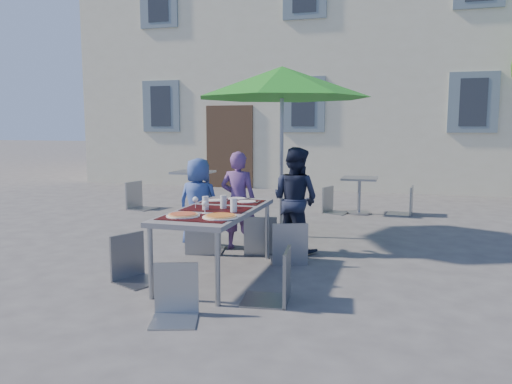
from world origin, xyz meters
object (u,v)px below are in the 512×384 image
(pizza_near_left, at_px, (183,215))
(cafe_table_0, at_px, (193,183))
(dining_table, at_px, (216,214))
(patio_umbrella, at_px, (282,84))
(chair_4, at_px, (276,243))
(chair_5, at_px, (174,260))
(chair_2, at_px, (289,217))
(cafe_table_1, at_px, (359,190))
(bg_chair_r_1, at_px, (406,183))
(child_0, at_px, (199,203))
(child_2, at_px, (295,200))
(bg_chair_l_0, at_px, (138,179))
(chair_3, at_px, (132,230))
(chair_1, at_px, (260,211))
(pizza_near_right, at_px, (221,216))
(child_1, at_px, (238,201))
(chair_0, at_px, (204,206))
(bg_chair_r_0, at_px, (202,188))
(bg_chair_l_1, at_px, (333,184))

(pizza_near_left, distance_m, cafe_table_0, 4.99)
(dining_table, relative_size, patio_umbrella, 0.72)
(chair_4, xyz_separation_m, chair_5, (-0.74, -0.62, -0.06))
(patio_umbrella, bearing_deg, chair_2, -72.69)
(cafe_table_1, xyz_separation_m, bg_chair_r_1, (0.84, 0.15, 0.14))
(pizza_near_left, relative_size, child_0, 0.27)
(child_0, bearing_deg, child_2, -172.72)
(bg_chair_l_0, distance_m, bg_chair_r_1, 5.22)
(chair_3, height_order, cafe_table_1, chair_3)
(patio_umbrella, bearing_deg, chair_1, -90.83)
(chair_4, bearing_deg, bg_chair_l_0, 131.93)
(pizza_near_right, bearing_deg, chair_4, -10.72)
(chair_2, bearing_deg, chair_5, -105.80)
(bg_chair_l_0, bearing_deg, chair_4, -48.07)
(child_1, bearing_deg, pizza_near_left, 90.16)
(chair_1, height_order, cafe_table_0, chair_1)
(child_1, distance_m, patio_umbrella, 1.89)
(chair_1, relative_size, chair_2, 0.99)
(chair_4, bearing_deg, chair_0, 131.65)
(dining_table, relative_size, pizza_near_left, 5.51)
(chair_3, bearing_deg, child_0, 87.26)
(pizza_near_left, height_order, chair_5, chair_5)
(pizza_near_right, distance_m, chair_2, 1.32)
(child_2, distance_m, chair_3, 2.24)
(chair_2, bearing_deg, dining_table, -131.11)
(dining_table, bearing_deg, chair_4, -36.33)
(chair_5, height_order, patio_umbrella, patio_umbrella)
(child_2, bearing_deg, pizza_near_left, 90.98)
(chair_3, distance_m, cafe_table_1, 5.27)
(chair_3, height_order, cafe_table_0, chair_3)
(chair_1, relative_size, bg_chair_r_0, 1.14)
(chair_5, relative_size, bg_chair_l_1, 0.93)
(dining_table, height_order, chair_1, chair_1)
(child_1, xyz_separation_m, bg_chair_l_0, (-2.99, 2.59, -0.05))
(cafe_table_0, bearing_deg, child_1, -56.31)
(patio_umbrella, relative_size, cafe_table_0, 3.34)
(chair_4, height_order, patio_umbrella, patio_umbrella)
(chair_4, bearing_deg, bg_chair_r_0, 120.70)
(chair_0, relative_size, chair_2, 1.10)
(child_2, bearing_deg, dining_table, 88.76)
(cafe_table_0, bearing_deg, chair_3, -74.36)
(patio_umbrella, xyz_separation_m, bg_chair_l_0, (-3.35, 1.64, -1.65))
(patio_umbrella, bearing_deg, bg_chair_l_0, 153.89)
(pizza_near_right, xyz_separation_m, cafe_table_1, (0.92, 4.99, -0.32))
(pizza_near_left, distance_m, chair_1, 1.67)
(child_2, xyz_separation_m, bg_chair_l_1, (0.07, 3.14, -0.14))
(chair_4, bearing_deg, cafe_table_1, 86.32)
(pizza_near_right, distance_m, chair_0, 1.60)
(bg_chair_r_0, bearing_deg, patio_umbrella, -37.66)
(pizza_near_left, distance_m, chair_3, 0.70)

